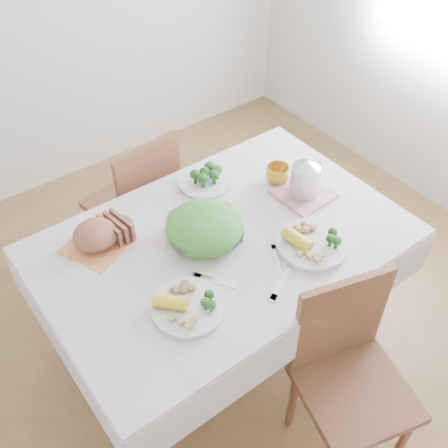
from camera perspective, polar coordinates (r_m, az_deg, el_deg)
floor at (r=2.76m, az=-0.08°, el=-12.89°), size 3.60×3.60×0.00m
dining_table at (r=2.46m, az=-0.09°, el=-8.02°), size 1.40×0.90×0.75m
tablecloth at (r=2.18m, az=-0.10°, el=-1.73°), size 1.50×1.00×0.01m
chair_near at (r=2.16m, az=14.22°, el=-16.95°), size 0.50×0.50×0.90m
chair_far at (r=2.86m, az=-10.05°, el=2.67°), size 0.47×0.47×0.89m
salad_bowl at (r=2.15m, az=-2.08°, el=-0.90°), size 0.40×0.40×0.07m
dinner_plate_left at (r=1.93m, az=-3.93°, el=-9.04°), size 0.36×0.36×0.02m
dinner_plate_right at (r=2.16m, az=9.51°, el=-2.27°), size 0.36×0.36×0.02m
broccoli_plate at (r=2.44m, az=-2.10°, el=4.55°), size 0.32×0.32×0.02m
napkin at (r=2.21m, az=-13.58°, el=-2.22°), size 0.31×0.31×0.00m
bread_loaf at (r=2.17m, az=-13.82°, el=-1.18°), size 0.23×0.23×0.11m
fruit_bowl at (r=2.23m, az=-11.51°, el=-0.51°), size 0.17×0.17×0.04m
yellow_mug at (r=2.44m, az=5.86°, el=5.39°), size 0.13×0.13×0.09m
pink_tray at (r=2.40m, az=8.60°, el=3.22°), size 0.24×0.24×0.02m
electric_kettle at (r=2.33m, az=8.88°, el=5.34°), size 0.13×0.13×0.18m
fork_left at (r=2.02m, az=-0.93°, el=-6.18°), size 0.11×0.16×0.00m
fork_right at (r=2.10m, az=5.70°, el=-3.85°), size 0.10×0.15×0.00m
knife at (r=2.02m, az=6.30°, el=-6.27°), size 0.19×0.11×0.00m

